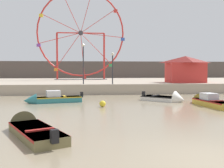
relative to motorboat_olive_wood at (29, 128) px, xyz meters
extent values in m
plane|color=gray|center=(5.89, -3.76, -0.19)|extent=(240.00, 240.00, 0.00)
cube|color=tan|center=(5.89, 26.68, 0.34)|extent=(110.00, 21.01, 1.07)
cube|color=#564C47|center=(5.89, 47.02, 2.01)|extent=(140.00, 3.00, 4.40)
cube|color=olive|center=(0.43, -0.85, -0.02)|extent=(2.78, 3.88, 0.35)
cube|color=#B2231E|center=(0.43, -0.85, 0.12)|extent=(2.78, 3.85, 0.08)
cone|color=olive|center=(-0.63, 1.25, -0.02)|extent=(1.51, 1.44, 1.18)
cube|color=black|center=(1.31, -2.60, 0.27)|extent=(0.30, 0.29, 0.44)
cube|color=#B2231E|center=(0.64, -1.26, 0.19)|extent=(1.01, 0.62, 0.06)
cube|color=teal|center=(0.23, 10.16, 0.03)|extent=(3.65, 1.94, 0.45)
cube|color=gold|center=(0.23, 10.16, 0.22)|extent=(3.62, 1.95, 0.08)
cone|color=teal|center=(-1.90, 9.63, 0.03)|extent=(1.19, 1.28, 1.08)
cube|color=black|center=(2.02, 10.60, 0.37)|extent=(0.25, 0.28, 0.44)
cube|color=silver|center=(-0.19, 10.05, 0.50)|extent=(1.23, 1.13, 0.50)
cube|color=gold|center=(0.66, 10.26, 0.29)|extent=(0.39, 0.98, 0.06)
cube|color=gold|center=(11.20, 6.59, 0.02)|extent=(1.44, 3.89, 0.43)
cube|color=#B2231E|center=(11.20, 6.59, 0.20)|extent=(1.46, 3.85, 0.08)
cone|color=gold|center=(10.98, 8.99, 0.02)|extent=(1.13, 1.14, 1.04)
cube|color=silver|center=(11.15, 7.07, 0.47)|extent=(0.98, 1.22, 0.47)
cube|color=#B2231E|center=(11.24, 6.12, 0.27)|extent=(0.94, 0.24, 0.06)
cube|color=silver|center=(8.47, 10.43, 0.00)|extent=(3.06, 2.96, 0.39)
cube|color=black|center=(8.47, 10.43, 0.16)|extent=(3.06, 2.95, 0.08)
cone|color=silver|center=(9.79, 9.25, 0.00)|extent=(1.50, 1.54, 1.38)
cube|color=black|center=(7.35, 11.43, 0.31)|extent=(0.31, 0.31, 0.44)
cube|color=black|center=(8.21, 10.66, 0.23)|extent=(0.94, 1.03, 0.06)
torus|color=red|center=(1.69, 30.66, 8.10)|extent=(13.48, 0.24, 13.48)
cylinder|color=#38383D|center=(1.69, 30.66, 8.10)|extent=(0.70, 0.50, 0.70)
cylinder|color=red|center=(4.41, 30.66, 9.98)|extent=(5.49, 0.08, 3.83)
cube|color=red|center=(7.14, 30.66, 11.58)|extent=(0.56, 0.48, 0.44)
cylinder|color=red|center=(2.57, 30.66, 11.29)|extent=(1.83, 0.08, 6.40)
cylinder|color=red|center=(0.31, 30.66, 11.11)|extent=(2.83, 0.08, 6.05)
cylinder|color=red|center=(-1.30, 30.66, 9.52)|extent=(6.01, 0.08, 2.91)
cube|color=yellow|center=(-4.29, 30.66, 10.65)|extent=(0.56, 0.48, 0.44)
cylinder|color=red|center=(-1.51, 30.66, 7.26)|extent=(6.42, 0.08, 1.75)
cube|color=purple|center=(-4.71, 30.66, 6.15)|extent=(0.56, 0.48, 0.44)
cylinder|color=red|center=(-0.23, 30.66, 5.40)|extent=(3.90, 0.08, 5.44)
cube|color=orange|center=(-2.14, 30.66, 2.42)|extent=(0.56, 0.48, 0.44)
cylinder|color=red|center=(1.96, 30.66, 4.80)|extent=(0.61, 0.08, 6.60)
cube|color=red|center=(2.22, 30.66, 1.22)|extent=(0.56, 0.48, 0.44)
cylinder|color=red|center=(4.01, 30.66, 5.74)|extent=(4.71, 0.08, 4.77)
cube|color=#33934C|center=(6.34, 30.66, 3.11)|extent=(0.56, 0.48, 0.44)
cylinder|color=red|center=(4.98, 30.66, 7.79)|extent=(6.60, 0.08, 0.70)
cube|color=#3356B7|center=(8.28, 30.66, 7.20)|extent=(0.56, 0.48, 0.44)
cylinder|color=red|center=(-1.95, 30.66, 4.49)|extent=(0.28, 0.28, 7.22)
cylinder|color=red|center=(5.33, 30.66, 4.49)|extent=(0.28, 0.28, 7.22)
cylinder|color=red|center=(1.69, 30.66, 8.10)|extent=(7.28, 0.18, 0.18)
cube|color=#4C4C51|center=(1.69, 30.66, 0.92)|extent=(8.08, 1.20, 0.08)
cube|color=red|center=(14.13, 19.30, 2.05)|extent=(4.16, 3.07, 2.35)
pyramid|color=maroon|center=(14.13, 19.30, 3.61)|extent=(4.57, 3.37, 0.80)
cylinder|color=#2D2D33|center=(5.21, 16.79, 2.40)|extent=(0.12, 0.12, 3.03)
sphere|color=#F2EACC|center=(5.21, 16.79, 4.05)|extent=(0.32, 0.32, 0.32)
cylinder|color=#2D2D33|center=(2.14, 17.21, 2.87)|extent=(0.12, 0.12, 3.97)
sphere|color=#F2EACC|center=(2.14, 17.21, 4.99)|extent=(0.32, 0.32, 0.32)
sphere|color=yellow|center=(3.50, 7.22, 0.03)|extent=(0.44, 0.44, 0.44)
camera|label=1|loc=(2.28, -11.03, 2.38)|focal=42.49mm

